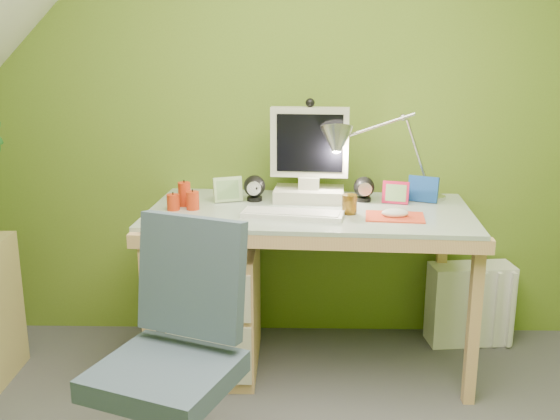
{
  "coord_description": "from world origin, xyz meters",
  "views": [
    {
      "loc": [
        0.06,
        -1.81,
        1.59
      ],
      "look_at": [
        0.0,
        1.0,
        0.85
      ],
      "focal_mm": 42.0,
      "sensor_mm": 36.0,
      "label": 1
    }
  ],
  "objects_px": {
    "task_chair": "(165,372)",
    "desk_lamp": "(402,137)",
    "desk": "(309,289)",
    "monitor": "(310,143)",
    "radiator": "(470,304)"
  },
  "relations": [
    {
      "from": "task_chair",
      "to": "monitor",
      "type": "bearing_deg",
      "value": 86.99
    },
    {
      "from": "desk_lamp",
      "to": "desk",
      "type": "bearing_deg",
      "value": -170.65
    },
    {
      "from": "monitor",
      "to": "desk_lamp",
      "type": "xyz_separation_m",
      "value": [
        0.45,
        0.0,
        0.03
      ]
    },
    {
      "from": "task_chair",
      "to": "radiator",
      "type": "bearing_deg",
      "value": 63.27
    },
    {
      "from": "monitor",
      "to": "radiator",
      "type": "relative_size",
      "value": 1.31
    },
    {
      "from": "radiator",
      "to": "desk_lamp",
      "type": "bearing_deg",
      "value": -173.2
    },
    {
      "from": "desk",
      "to": "radiator",
      "type": "distance_m",
      "value": 0.93
    },
    {
      "from": "monitor",
      "to": "task_chair",
      "type": "height_order",
      "value": "monitor"
    },
    {
      "from": "desk",
      "to": "desk_lamp",
      "type": "bearing_deg",
      "value": 25.53
    },
    {
      "from": "desk",
      "to": "desk_lamp",
      "type": "distance_m",
      "value": 0.87
    },
    {
      "from": "desk",
      "to": "task_chair",
      "type": "xyz_separation_m",
      "value": [
        -0.52,
        -0.94,
        0.06
      ]
    },
    {
      "from": "desk_lamp",
      "to": "radiator",
      "type": "relative_size",
      "value": 1.45
    },
    {
      "from": "task_chair",
      "to": "radiator",
      "type": "xyz_separation_m",
      "value": [
        1.39,
        1.22,
        -0.25
      ]
    },
    {
      "from": "desk_lamp",
      "to": "radiator",
      "type": "distance_m",
      "value": 1.0
    },
    {
      "from": "task_chair",
      "to": "desk_lamp",
      "type": "bearing_deg",
      "value": 71.03
    }
  ]
}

